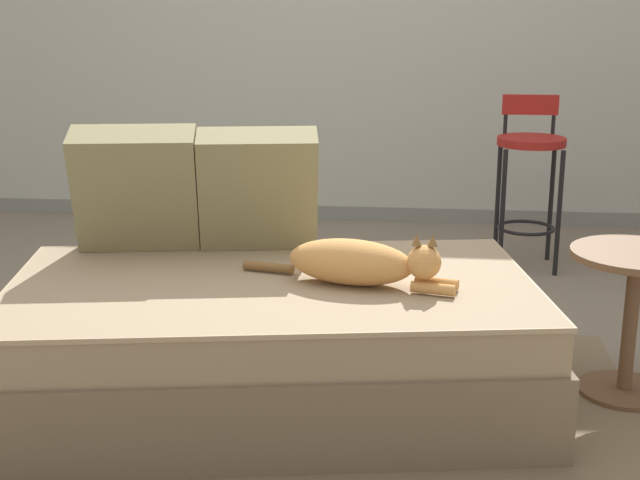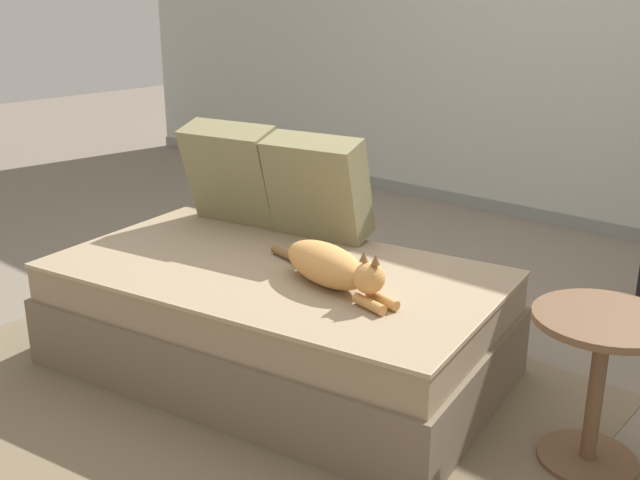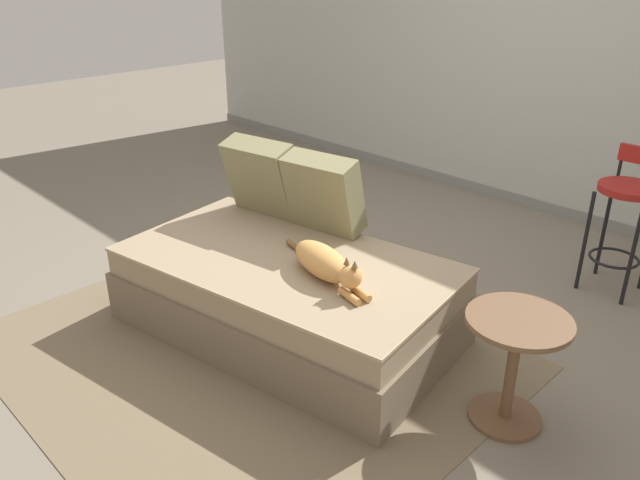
# 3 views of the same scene
# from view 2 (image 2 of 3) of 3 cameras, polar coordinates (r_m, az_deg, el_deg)

# --- Properties ---
(ground_plane) EXTENTS (16.00, 16.00, 0.00)m
(ground_plane) POSITION_cam_2_polar(r_m,az_deg,el_deg) (3.37, 1.41, -7.25)
(ground_plane) COLOR slate
(ground_plane) RESTS_ON ground
(wall_back_panel) EXTENTS (8.00, 0.10, 2.60)m
(wall_back_panel) POSITION_cam_2_polar(r_m,az_deg,el_deg) (4.99, 18.87, 15.70)
(wall_back_panel) COLOR #B7BCB2
(wall_back_panel) RESTS_ON ground
(wall_baseboard_trim) EXTENTS (8.00, 0.02, 0.09)m
(wall_baseboard_trim) POSITION_cam_2_polar(r_m,az_deg,el_deg) (5.13, 17.19, 1.63)
(wall_baseboard_trim) COLOR gray
(wall_baseboard_trim) RESTS_ON ground
(area_rug) EXTENTS (2.46, 2.09, 0.01)m
(area_rug) POSITION_cam_2_polar(r_m,az_deg,el_deg) (2.92, -7.53, -11.65)
(area_rug) COLOR #75664C
(area_rug) RESTS_ON ground
(couch) EXTENTS (1.90, 1.27, 0.44)m
(couch) POSITION_cam_2_polar(r_m,az_deg,el_deg) (3.00, -3.43, -5.93)
(couch) COLOR #766750
(couch) RESTS_ON ground
(throw_pillow_corner) EXTENTS (0.48, 0.35, 0.47)m
(throw_pillow_corner) POSITION_cam_2_polar(r_m,az_deg,el_deg) (3.43, -6.51, 5.09)
(throw_pillow_corner) COLOR #847F56
(throw_pillow_corner) RESTS_ON couch
(throw_pillow_middle) EXTENTS (0.47, 0.33, 0.46)m
(throw_pillow_middle) POSITION_cam_2_polar(r_m,az_deg,el_deg) (3.19, -0.21, 4.05)
(throw_pillow_middle) COLOR #847F56
(throw_pillow_middle) RESTS_ON couch
(cat) EXTENTS (0.73, 0.25, 0.19)m
(cat) POSITION_cam_2_polar(r_m,az_deg,el_deg) (2.71, 0.85, -2.03)
(cat) COLOR tan
(cat) RESTS_ON couch
(side_table) EXTENTS (0.44, 0.44, 0.52)m
(side_table) POSITION_cam_2_polar(r_m,az_deg,el_deg) (2.53, 20.47, -9.17)
(side_table) COLOR brown
(side_table) RESTS_ON ground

